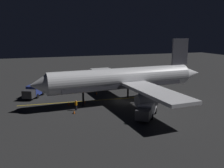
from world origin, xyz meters
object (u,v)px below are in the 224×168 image
ground_crew_worker (76,105)px  traffic_cone_under_wing (85,102)px  airliner (125,79)px  catering_truck (147,110)px  traffic_cone_near_left (97,93)px  baggage_truck (34,91)px  traffic_cone_far (74,112)px  traffic_cone_near_right (69,104)px

ground_crew_worker → traffic_cone_under_wing: size_ratio=3.16×
airliner → traffic_cone_under_wing: (1.00, 7.57, -3.96)m
catering_truck → ground_crew_worker: 11.86m
airliner → traffic_cone_near_left: bearing=28.1°
baggage_truck → traffic_cone_near_left: 12.66m
baggage_truck → traffic_cone_far: bearing=-156.2°
airliner → ground_crew_worker: 10.66m
traffic_cone_near_left → traffic_cone_under_wing: (-5.82, 3.93, 0.00)m
airliner → traffic_cone_far: airliner is taller
airliner → baggage_truck: bearing=61.7°
traffic_cone_under_wing → ground_crew_worker: bearing=147.3°
traffic_cone_near_left → traffic_cone_far: size_ratio=1.00×
traffic_cone_under_wing → traffic_cone_far: (-5.13, 2.89, 0.00)m
traffic_cone_near_left → traffic_cone_near_right: same height
traffic_cone_near_right → traffic_cone_under_wing: (0.14, -2.92, 0.00)m
airliner → traffic_cone_near_right: size_ratio=62.67×
baggage_truck → traffic_cone_under_wing: bearing=-132.0°
airliner → traffic_cone_far: 11.93m
traffic_cone_near_left → traffic_cone_far: bearing=148.1°
airliner → traffic_cone_near_right: 11.25m
traffic_cone_near_right → catering_truck: bearing=-135.4°
traffic_cone_near_right → traffic_cone_under_wing: same height
catering_truck → traffic_cone_under_wing: 12.84m
ground_crew_worker → traffic_cone_under_wing: (3.49, -2.24, -0.64)m
airliner → ground_crew_worker: size_ratio=19.81×
baggage_truck → ground_crew_worker: 12.84m
traffic_cone_near_right → traffic_cone_far: bearing=-179.7°
baggage_truck → traffic_cone_under_wing: 11.54m
ground_crew_worker → traffic_cone_far: (-1.64, 0.65, -0.64)m
catering_truck → traffic_cone_near_right: size_ratio=11.02×
traffic_cone_near_left → traffic_cone_under_wing: 7.02m
airliner → baggage_truck: size_ratio=5.81×
traffic_cone_far → catering_truck: bearing=-117.8°
catering_truck → traffic_cone_far: size_ratio=11.02×
traffic_cone_near_left → baggage_truck: bearing=81.5°
traffic_cone_far → airliner: bearing=-68.4°
airliner → traffic_cone_near_right: bearing=85.4°
ground_crew_worker → traffic_cone_near_right: size_ratio=3.16×
airliner → traffic_cone_under_wing: bearing=82.5°
traffic_cone_near_right → traffic_cone_far: (-4.99, -0.03, 0.00)m
traffic_cone_near_left → traffic_cone_far: same height
traffic_cone_under_wing → baggage_truck: bearing=48.0°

